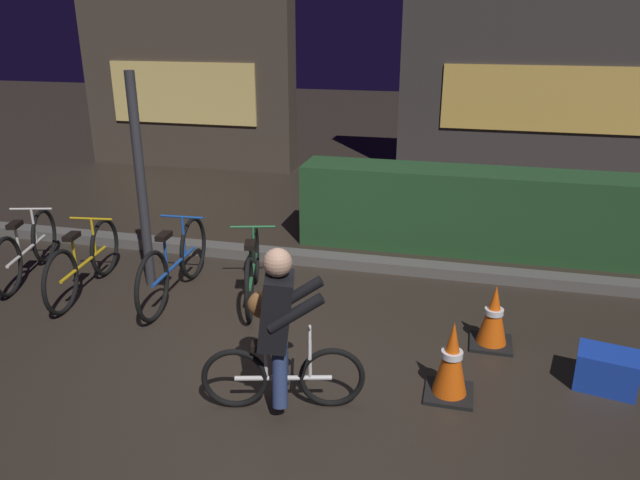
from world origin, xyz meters
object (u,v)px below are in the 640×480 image
object	(u,v)px
parked_bike_left_mid	(84,262)
traffic_cone_near	(452,361)
blue_crate	(607,370)
parked_bike_center_left	(174,264)
cyclist	(279,329)
parked_bike_center_right	(252,269)
parked_bike_leftmost	(27,249)
traffic_cone_far	(494,317)
street_post	(141,184)

from	to	relation	value
parked_bike_left_mid	traffic_cone_near	size ratio (longest dim) A/B	2.55
blue_crate	parked_bike_center_left	bearing A→B (deg)	170.12
parked_bike_center_left	cyclist	size ratio (longest dim) A/B	1.36
parked_bike_center_right	blue_crate	bearing A→B (deg)	-120.72
parked_bike_center_left	blue_crate	xyz separation A→B (m)	(3.96, -0.69, -0.20)
parked_bike_leftmost	parked_bike_center_right	world-z (taller)	parked_bike_leftmost
parked_bike_leftmost	parked_bike_center_left	xyz separation A→B (m)	(1.80, -0.07, 0.03)
traffic_cone_far	blue_crate	distance (m)	0.97
street_post	parked_bike_leftmost	distance (m)	1.60
parked_bike_left_mid	traffic_cone_near	distance (m)	3.88
cyclist	parked_bike_leftmost	bearing A→B (deg)	140.09
traffic_cone_near	blue_crate	xyz separation A→B (m)	(1.16, 0.40, -0.15)
parked_bike_leftmost	parked_bike_left_mid	world-z (taller)	parked_bike_left_mid
parked_bike_center_left	traffic_cone_near	world-z (taller)	parked_bike_center_left
parked_bike_center_left	blue_crate	bearing A→B (deg)	-103.48
traffic_cone_near	traffic_cone_far	distance (m)	0.91
parked_bike_center_right	blue_crate	size ratio (longest dim) A/B	3.33
blue_crate	cyclist	size ratio (longest dim) A/B	0.35
parked_bike_center_left	cyclist	xyz separation A→B (m)	(1.59, -1.51, 0.27)
traffic_cone_near	parked_bike_center_right	bearing A→B (deg)	148.49
street_post	parked_bike_center_left	xyz separation A→B (m)	(0.41, -0.21, -0.76)
parked_bike_center_right	parked_bike_center_left	bearing A→B (deg)	84.61
street_post	cyclist	xyz separation A→B (m)	(2.00, -1.72, -0.48)
traffic_cone_far	cyclist	world-z (taller)	cyclist
parked_bike_left_mid	parked_bike_center_left	bearing A→B (deg)	-90.42
traffic_cone_near	traffic_cone_far	bearing A→B (deg)	69.44
parked_bike_left_mid	parked_bike_center_left	world-z (taller)	parked_bike_center_left
parked_bike_center_right	traffic_cone_far	size ratio (longest dim) A/B	2.59
parked_bike_center_left	street_post	bearing A→B (deg)	59.08
street_post	cyclist	world-z (taller)	street_post
street_post	traffic_cone_far	bearing A→B (deg)	-7.20
parked_bike_center_right	cyclist	size ratio (longest dim) A/B	1.18
parked_bike_leftmost	traffic_cone_far	xyz separation A→B (m)	(4.91, -0.30, -0.06)
traffic_cone_far	traffic_cone_near	bearing A→B (deg)	-110.56
parked_bike_left_mid	traffic_cone_far	bearing A→B (deg)	-99.23
parked_bike_center_right	street_post	bearing A→B (deg)	70.93
parked_bike_center_right	traffic_cone_near	size ratio (longest dim) A/B	2.37
parked_bike_center_right	traffic_cone_near	distance (m)	2.37
traffic_cone_far	blue_crate	bearing A→B (deg)	-28.34
traffic_cone_far	cyclist	xyz separation A→B (m)	(-1.53, -1.28, 0.36)
parked_bike_leftmost	cyclist	world-z (taller)	cyclist
parked_bike_leftmost	street_post	bearing A→B (deg)	-99.56
street_post	blue_crate	world-z (taller)	street_post
parked_bike_leftmost	parked_bike_center_right	distance (m)	2.58
parked_bike_left_mid	blue_crate	xyz separation A→B (m)	(4.92, -0.57, -0.18)
traffic_cone_far	parked_bike_leftmost	bearing A→B (deg)	176.46
parked_bike_leftmost	parked_bike_left_mid	size ratio (longest dim) A/B	0.96
parked_bike_center_right	traffic_cone_far	world-z (taller)	parked_bike_center_right
parked_bike_left_mid	parked_bike_center_right	size ratio (longest dim) A/B	1.07
parked_bike_leftmost	parked_bike_left_mid	distance (m)	0.86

